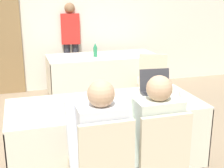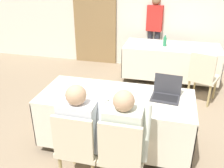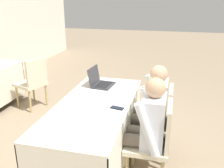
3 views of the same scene
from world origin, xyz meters
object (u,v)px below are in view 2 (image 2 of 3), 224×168
(cell_phone, at_px, (104,106))
(chair_near_left, at_px, (78,145))
(chair_near_right, at_px, (122,152))
(person_white_shirt, at_px, (124,133))
(water_bottle, at_px, (165,41))
(person_checkered_shirt, at_px, (81,126))
(chair_far_spare, at_px, (203,75))
(person_red_shirt, at_px, (154,28))
(laptop, at_px, (166,94))

(cell_phone, bearing_deg, chair_near_left, -96.74)
(chair_near_right, height_order, person_white_shirt, person_white_shirt)
(water_bottle, xyz_separation_m, chair_near_left, (-0.68, -2.97, -0.34))
(chair_near_right, relative_size, person_checkered_shirt, 0.78)
(person_white_shirt, bearing_deg, chair_far_spare, -113.75)
(chair_far_spare, distance_m, person_red_shirt, 1.87)
(chair_near_left, bearing_deg, laptop, -135.08)
(chair_near_right, xyz_separation_m, chair_far_spare, (0.92, 2.20, 0.00))
(cell_phone, bearing_deg, person_red_shirt, 98.71)
(water_bottle, distance_m, chair_near_right, 2.99)
(chair_far_spare, xyz_separation_m, person_red_shirt, (-0.97, 1.54, 0.41))
(cell_phone, relative_size, person_checkered_shirt, 0.13)
(chair_far_spare, height_order, person_white_shirt, person_white_shirt)
(laptop, xyz_separation_m, cell_phone, (-0.66, -0.38, -0.04))
(chair_near_right, bearing_deg, chair_far_spare, -112.75)
(cell_phone, xyz_separation_m, chair_near_left, (-0.15, -0.43, -0.24))
(chair_near_right, bearing_deg, person_white_shirt, -90.00)
(person_white_shirt, distance_m, person_red_shirt, 3.64)
(person_checkered_shirt, bearing_deg, person_red_shirt, -96.32)
(water_bottle, height_order, chair_near_left, water_bottle)
(cell_phone, relative_size, chair_far_spare, 0.17)
(chair_near_right, distance_m, person_white_shirt, 0.19)
(chair_far_spare, xyz_separation_m, person_white_shirt, (-0.92, -2.10, 0.16))
(laptop, height_order, person_red_shirt, person_red_shirt)
(person_white_shirt, bearing_deg, person_checkered_shirt, 0.00)
(chair_far_spare, bearing_deg, cell_phone, 76.28)
(chair_near_left, distance_m, person_red_shirt, 3.78)
(person_checkered_shirt, bearing_deg, water_bottle, -103.36)
(person_white_shirt, bearing_deg, person_red_shirt, -89.18)
(chair_near_left, bearing_deg, chair_near_right, -180.00)
(water_bottle, relative_size, chair_near_left, 0.27)
(water_bottle, height_order, person_white_shirt, person_white_shirt)
(chair_far_spare, bearing_deg, person_white_shirt, 87.19)
(water_bottle, bearing_deg, laptop, -86.48)
(chair_near_left, bearing_deg, person_white_shirt, -167.20)
(person_checkered_shirt, relative_size, person_white_shirt, 1.00)
(person_red_shirt, bearing_deg, laptop, -73.70)
(person_red_shirt, bearing_deg, person_white_shirt, -80.86)
(water_bottle, bearing_deg, chair_near_right, -94.35)
(chair_near_right, bearing_deg, cell_phone, -55.29)
(laptop, bearing_deg, person_white_shirt, -111.27)
(laptop, distance_m, chair_near_right, 0.93)
(chair_near_left, height_order, chair_near_right, same)
(chair_far_spare, relative_size, person_white_shirt, 0.78)
(chair_near_right, height_order, chair_far_spare, same)
(laptop, xyz_separation_m, person_red_shirt, (-0.41, 2.92, 0.13))
(person_red_shirt, bearing_deg, person_checkered_shirt, -88.00)
(cell_phone, height_order, water_bottle, water_bottle)
(person_white_shirt, height_order, person_red_shirt, person_red_shirt)
(laptop, bearing_deg, cell_phone, -144.51)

